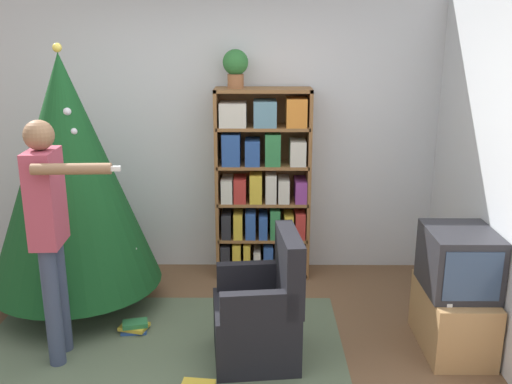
# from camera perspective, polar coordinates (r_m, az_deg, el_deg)

# --- Properties ---
(wall_back) EXTENTS (8.00, 0.10, 2.60)m
(wall_back) POSITION_cam_1_polar(r_m,az_deg,el_deg) (5.32, -4.47, 5.96)
(wall_back) COLOR silver
(wall_back) RESTS_ON ground_plane
(area_rug) EXTENTS (2.63, 1.83, 0.01)m
(area_rug) POSITION_cam_1_polar(r_m,az_deg,el_deg) (4.23, -9.73, -15.91)
(area_rug) COLOR #56664C
(area_rug) RESTS_ON ground_plane
(bookshelf) EXTENTS (0.85, 0.33, 1.73)m
(bookshelf) POSITION_cam_1_polar(r_m,az_deg,el_deg) (5.16, 0.62, 0.58)
(bookshelf) COLOR brown
(bookshelf) RESTS_ON ground_plane
(tv_stand) EXTENTS (0.43, 0.71, 0.46)m
(tv_stand) POSITION_cam_1_polar(r_m,az_deg,el_deg) (4.40, 19.08, -11.87)
(tv_stand) COLOR tan
(tv_stand) RESTS_ON ground_plane
(television) EXTENTS (0.46, 0.54, 0.44)m
(television) POSITION_cam_1_polar(r_m,az_deg,el_deg) (4.22, 19.64, -6.49)
(television) COLOR #28282D
(television) RESTS_ON tv_stand
(game_remote) EXTENTS (0.04, 0.12, 0.02)m
(game_remote) POSITION_cam_1_polar(r_m,az_deg,el_deg) (4.08, 18.56, -10.36)
(game_remote) COLOR white
(game_remote) RESTS_ON tv_stand
(christmas_tree) EXTENTS (1.35, 1.35, 2.12)m
(christmas_tree) POSITION_cam_1_polar(r_m,az_deg,el_deg) (4.69, -18.21, 1.79)
(christmas_tree) COLOR #4C3323
(christmas_tree) RESTS_ON ground_plane
(armchair) EXTENTS (0.63, 0.62, 0.92)m
(armchair) POSITION_cam_1_polar(r_m,az_deg,el_deg) (4.00, 0.56, -12.32)
(armchair) COLOR black
(armchair) RESTS_ON ground_plane
(standing_person) EXTENTS (0.64, 0.47, 1.68)m
(standing_person) POSITION_cam_1_polar(r_m,az_deg,el_deg) (3.99, -19.96, -2.89)
(standing_person) COLOR #38425B
(standing_person) RESTS_ON ground_plane
(potted_plant) EXTENTS (0.22, 0.22, 0.33)m
(potted_plant) POSITION_cam_1_polar(r_m,az_deg,el_deg) (5.00, -2.07, 12.51)
(potted_plant) COLOR #935B38
(potted_plant) RESTS_ON bookshelf
(book_pile_near_tree) EXTENTS (0.24, 0.20, 0.09)m
(book_pile_near_tree) POSITION_cam_1_polar(r_m,az_deg,el_deg) (4.55, -12.05, -13.03)
(book_pile_near_tree) COLOR #284C93
(book_pile_near_tree) RESTS_ON ground_plane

